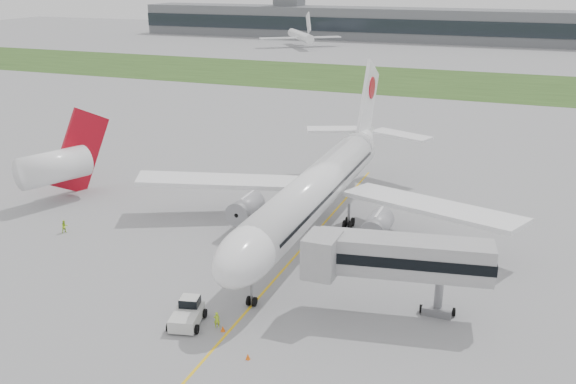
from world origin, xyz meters
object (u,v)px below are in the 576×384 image
at_px(jet_bridge, 392,257).
at_px(pushback_tug, 188,313).
at_px(airliner, 319,186).
at_px(ground_crew_near, 217,320).
at_px(neighbor_aircraft, 58,165).

bearing_deg(jet_bridge, pushback_tug, -163.44).
relative_size(airliner, ground_crew_near, 35.62).
height_order(jet_bridge, ground_crew_near, jet_bridge).
height_order(pushback_tug, ground_crew_near, pushback_tug).
bearing_deg(jet_bridge, airliner, 117.11).
height_order(ground_crew_near, neighbor_aircraft, neighbor_aircraft).
xyz_separation_m(ground_crew_near, neighbor_aircraft, (-35.12, 22.31, 4.24)).
xyz_separation_m(jet_bridge, neighbor_aircraft, (-48.78, 14.45, -0.66)).
relative_size(ground_crew_near, neighbor_aircraft, 0.10).
bearing_deg(neighbor_aircraft, airliner, 25.34).
relative_size(airliner, pushback_tug, 11.91).
bearing_deg(ground_crew_near, neighbor_aircraft, -64.14).
height_order(airliner, neighbor_aircraft, airliner).
xyz_separation_m(pushback_tug, ground_crew_near, (2.79, 0.18, -0.21)).
relative_size(airliner, jet_bridge, 3.29).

